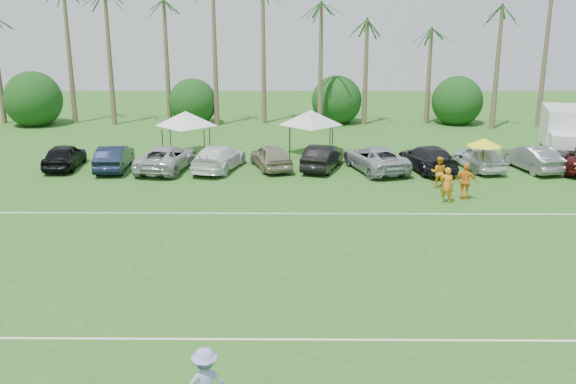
{
  "coord_description": "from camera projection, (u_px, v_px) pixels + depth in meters",
  "views": [
    {
      "loc": [
        2.42,
        -14.98,
        9.48
      ],
      "look_at": [
        2.17,
        12.17,
        1.6
      ],
      "focal_mm": 40.0,
      "sensor_mm": 36.0,
      "label": 1
    }
  ],
  "objects": [
    {
      "name": "parked_car_5",
      "position": [
        323.0,
        157.0,
        38.63
      ],
      "size": [
        2.85,
        4.83,
        1.5
      ],
      "primitive_type": "imported",
      "rotation": [
        0.0,
        0.0,
        2.85
      ],
      "color": "black",
      "rests_on": "ground"
    },
    {
      "name": "parked_car_1",
      "position": [
        114.0,
        158.0,
        38.45
      ],
      "size": [
        1.84,
        4.65,
        1.5
      ],
      "primitive_type": "imported",
      "rotation": [
        0.0,
        0.0,
        3.2
      ],
      "color": "black",
      "rests_on": "ground"
    },
    {
      "name": "palm_tree_10",
      "position": [
        554.0,
        10.0,
        50.77
      ],
      "size": [
        2.4,
        2.4,
        10.9
      ],
      "color": "brown",
      "rests_on": "ground"
    },
    {
      "name": "parked_car_0",
      "position": [
        64.0,
        156.0,
        38.84
      ],
      "size": [
        1.97,
        4.49,
        1.5
      ],
      "primitive_type": "imported",
      "rotation": [
        0.0,
        0.0,
        3.19
      ],
      "color": "black",
      "rests_on": "ground"
    },
    {
      "name": "ground",
      "position": [
        202.0,
        377.0,
        17.05
      ],
      "size": [
        120.0,
        120.0,
        0.0
      ],
      "primitive_type": "plane",
      "color": "#285C1B",
      "rests_on": "ground"
    },
    {
      "name": "palm_tree_4",
      "position": [
        214.0,
        32.0,
        51.5
      ],
      "size": [
        2.4,
        2.4,
        8.9
      ],
      "color": "brown",
      "rests_on": "ground"
    },
    {
      "name": "bush_tree_2",
      "position": [
        336.0,
        101.0,
        53.95
      ],
      "size": [
        4.0,
        4.0,
        4.0
      ],
      "color": "brown",
      "rests_on": "ground"
    },
    {
      "name": "parked_car_8",
      "position": [
        479.0,
        157.0,
        38.48
      ],
      "size": [
        2.55,
        4.66,
        1.5
      ],
      "primitive_type": "imported",
      "rotation": [
        0.0,
        0.0,
        3.32
      ],
      "color": "silver",
      "rests_on": "ground"
    },
    {
      "name": "sideline_player_a",
      "position": [
        447.0,
        185.0,
        31.95
      ],
      "size": [
        0.77,
        0.63,
        1.82
      ],
      "primitive_type": "imported",
      "rotation": [
        0.0,
        0.0,
        2.81
      ],
      "color": "orange",
      "rests_on": "ground"
    },
    {
      "name": "palm_tree_8",
      "position": [
        426.0,
        32.0,
        51.34
      ],
      "size": [
        2.4,
        2.4,
        8.9
      ],
      "color": "brown",
      "rests_on": "ground"
    },
    {
      "name": "palm_tree_2",
      "position": [
        114.0,
        10.0,
        51.08
      ],
      "size": [
        2.4,
        2.4,
        10.9
      ],
      "color": "brown",
      "rests_on": "ground"
    },
    {
      "name": "sideline_player_c",
      "position": [
        466.0,
        182.0,
        32.42
      ],
      "size": [
        1.18,
        0.7,
        1.88
      ],
      "primitive_type": "imported",
      "rotation": [
        0.0,
        0.0,
        2.91
      ],
      "color": "orange",
      "rests_on": "ground"
    },
    {
      "name": "parked_car_2",
      "position": [
        166.0,
        158.0,
        38.38
      ],
      "size": [
        3.27,
        5.72,
        1.5
      ],
      "primitive_type": "imported",
      "rotation": [
        0.0,
        0.0,
        2.99
      ],
      "color": "#A9AAAC",
      "rests_on": "ground"
    },
    {
      "name": "field_lines",
      "position": [
        231.0,
        262.0,
        24.74
      ],
      "size": [
        80.0,
        12.1,
        0.01
      ],
      "color": "white",
      "rests_on": "ground"
    },
    {
      "name": "parked_car_3",
      "position": [
        218.0,
        158.0,
        38.44
      ],
      "size": [
        3.3,
        5.54,
        1.5
      ],
      "primitive_type": "imported",
      "rotation": [
        0.0,
        0.0,
        2.9
      ],
      "color": "white",
      "rests_on": "ground"
    },
    {
      "name": "sideline_player_b",
      "position": [
        439.0,
        172.0,
        34.7
      ],
      "size": [
        0.96,
        0.83,
        1.7
      ],
      "primitive_type": "imported",
      "rotation": [
        0.0,
        0.0,
        2.9
      ],
      "color": "orange",
      "rests_on": "ground"
    },
    {
      "name": "palm_tree_9",
      "position": [
        490.0,
        21.0,
        51.05
      ],
      "size": [
        2.4,
        2.4,
        9.9
      ],
      "color": "brown",
      "rests_on": "ground"
    },
    {
      "name": "frisbee_player",
      "position": [
        205.0,
        383.0,
        15.21
      ],
      "size": [
        1.29,
        0.95,
        1.78
      ],
      "rotation": [
        0.0,
        0.0,
        3.41
      ],
      "color": "#9695D4",
      "rests_on": "ground"
    },
    {
      "name": "palm_tree_5",
      "position": [
        264.0,
        21.0,
        51.22
      ],
      "size": [
        2.4,
        2.4,
        9.9
      ],
      "color": "brown",
      "rests_on": "ground"
    },
    {
      "name": "market_umbrella",
      "position": [
        484.0,
        142.0,
        36.62
      ],
      "size": [
        2.01,
        2.01,
        2.23
      ],
      "color": "black",
      "rests_on": "ground"
    },
    {
      "name": "parked_car_7",
      "position": [
        428.0,
        158.0,
        38.3
      ],
      "size": [
        3.2,
        5.52,
        1.5
      ],
      "primitive_type": "imported",
      "rotation": [
        0.0,
        0.0,
        3.36
      ],
      "color": "black",
      "rests_on": "ground"
    },
    {
      "name": "palm_tree_6",
      "position": [
        314.0,
        10.0,
        50.94
      ],
      "size": [
        2.4,
        2.4,
        10.9
      ],
      "color": "brown",
      "rests_on": "ground"
    },
    {
      "name": "parked_car_9",
      "position": [
        532.0,
        158.0,
        38.38
      ],
      "size": [
        2.6,
        4.81,
        1.5
      ],
      "primitive_type": "imported",
      "rotation": [
        0.0,
        0.0,
        3.37
      ],
      "color": "slate",
      "rests_on": "ground"
    },
    {
      "name": "palm_tree_1",
      "position": [
        52.0,
        21.0,
        51.37
      ],
      "size": [
        2.4,
        2.4,
        9.9
      ],
      "color": "brown",
      "rests_on": "ground"
    },
    {
      "name": "canopy_tent_left",
      "position": [
        186.0,
        111.0,
        41.88
      ],
      "size": [
        4.16,
        4.16,
        3.37
      ],
      "color": "black",
      "rests_on": "ground"
    },
    {
      "name": "box_truck",
      "position": [
        565.0,
        133.0,
        40.99
      ],
      "size": [
        3.82,
        6.6,
        3.2
      ],
      "rotation": [
        0.0,
        0.0,
        -0.25
      ],
      "color": "silver",
      "rests_on": "ground"
    },
    {
      "name": "parked_car_6",
      "position": [
        375.0,
        158.0,
        38.22
      ],
      "size": [
        3.99,
        5.91,
        1.5
      ],
      "primitive_type": "imported",
      "rotation": [
        0.0,
        0.0,
        3.44
      ],
      "color": "#989DA4",
      "rests_on": "ground"
    },
    {
      "name": "canopy_tent_right",
      "position": [
        311.0,
        110.0,
        41.95
      ],
      "size": [
        4.24,
        4.24,
        3.43
      ],
      "color": "black",
      "rests_on": "ground"
    },
    {
      "name": "parked_car_4",
      "position": [
        271.0,
        156.0,
        38.72
      ],
      "size": [
        3.01,
        4.74,
        1.5
      ],
      "primitive_type": "imported",
      "rotation": [
        0.0,
        0.0,
        3.44
      ],
      "color": "gray",
      "rests_on": "ground"
    },
    {
      "name": "bush_tree_1",
      "position": [
        194.0,
        101.0,
        54.06
      ],
      "size": [
        4.0,
        4.0,
        4.0
      ],
      "color": "brown",
      "rests_on": "ground"
    },
    {
      "name": "bush_tree_0",
      "position": [
        41.0,
        101.0,
        54.18
      ],
      "size": [
        4.0,
        4.0,
        4.0
      ],
      "color": "brown",
      "rests_on": "ground"
    },
    {
      "name": "bush_tree_3",
      "position": [
        455.0,
        101.0,
        53.86
      ],
      "size": [
        4.0,
        4.0,
        4.0
      ],
      "color": "brown",
      "rests_on": "ground"
    }
  ]
}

